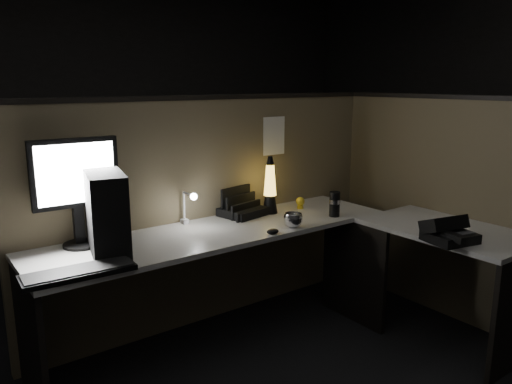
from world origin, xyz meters
TOP-DOWN VIEW (x-y plane):
  - floor at (0.00, 0.00)m, footprint 6.00×6.00m
  - room_shell at (0.00, 0.00)m, footprint 6.00×6.00m
  - partition_back at (0.00, 0.93)m, footprint 2.66×0.06m
  - partition_right at (1.33, 0.10)m, footprint 0.06×1.66m
  - desk at (0.18, 0.25)m, footprint 2.60×1.60m
  - pc_tower at (-0.84, 0.63)m, footprint 0.27×0.44m
  - monitor at (-0.94, 0.81)m, footprint 0.46×0.20m
  - keyboard at (-1.08, 0.37)m, footprint 0.52×0.20m
  - mouse at (0.05, 0.34)m, footprint 0.08×0.06m
  - clip_lamp at (-0.27, 0.79)m, footprint 0.04×0.17m
  - organizer at (0.14, 0.80)m, footprint 0.31×0.29m
  - lava_lamp at (0.33, 0.74)m, footprint 0.11×0.11m
  - travel_mug at (0.63, 0.41)m, footprint 0.07×0.07m
  - steel_mug at (0.23, 0.37)m, footprint 0.14×0.14m
  - figurine at (0.58, 0.70)m, footprint 0.06×0.06m
  - pinned_paper at (0.49, 0.90)m, footprint 0.19×0.00m
  - desk_phone at (0.76, -0.35)m, footprint 0.29×0.29m

SIDE VIEW (x-z plane):
  - floor at x=0.00m, z-range 0.00..0.00m
  - desk at x=0.18m, z-range 0.22..0.95m
  - keyboard at x=-1.08m, z-range 0.73..0.76m
  - mouse at x=0.05m, z-range 0.73..0.76m
  - partition_back at x=0.00m, z-range 0.00..1.50m
  - partition_right at x=1.33m, z-range 0.00..1.50m
  - steel_mug at x=0.23m, z-range 0.73..0.82m
  - organizer at x=0.14m, z-range 0.67..0.88m
  - figurine at x=0.58m, z-range 0.75..0.81m
  - desk_phone at x=0.76m, z-range 0.71..0.86m
  - travel_mug at x=0.63m, z-range 0.73..0.90m
  - clip_lamp at x=-0.27m, z-range 0.75..0.97m
  - lava_lamp at x=0.33m, z-range 0.70..1.09m
  - pc_tower at x=-0.84m, z-range 0.73..1.16m
  - monitor at x=-0.94m, z-range 0.79..1.38m
  - pinned_paper at x=0.49m, z-range 1.10..1.37m
  - room_shell at x=0.00m, z-range -1.38..4.62m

